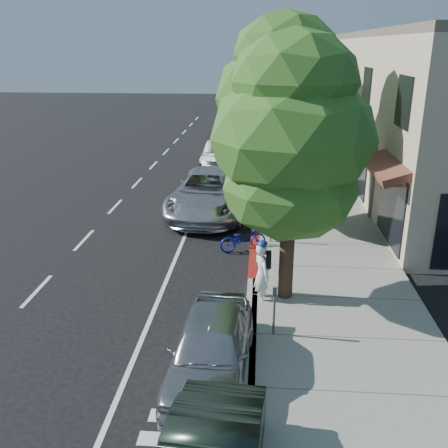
# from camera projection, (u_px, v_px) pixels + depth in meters

# --- Properties ---
(ground) EXTENTS (120.00, 120.00, 0.00)m
(ground) POSITION_uv_depth(u_px,v_px,m) (254.00, 269.00, 15.79)
(ground) COLOR black
(ground) RESTS_ON ground
(sidewalk) EXTENTS (4.60, 56.00, 0.15)m
(sidewalk) POSITION_uv_depth(u_px,v_px,m) (307.00, 196.00, 23.10)
(sidewalk) COLOR gray
(sidewalk) RESTS_ON ground
(curb) EXTENTS (0.30, 56.00, 0.15)m
(curb) POSITION_uv_depth(u_px,v_px,m) (257.00, 195.00, 23.27)
(curb) COLOR #9E998E
(curb) RESTS_ON ground
(curb_red_segment) EXTENTS (0.32, 4.00, 0.15)m
(curb_red_segment) POSITION_uv_depth(u_px,v_px,m) (254.00, 254.00, 16.70)
(curb_red_segment) COLOR maroon
(curb_red_segment) RESTS_ON ground
(storefront_building) EXTENTS (10.00, 36.00, 7.00)m
(storefront_building) POSITION_uv_depth(u_px,v_px,m) (416.00, 100.00, 30.80)
(storefront_building) COLOR beige
(storefront_building) RESTS_ON ground
(street_tree_0) EXTENTS (4.16, 4.16, 7.12)m
(street_tree_0) POSITION_uv_depth(u_px,v_px,m) (292.00, 141.00, 12.35)
(street_tree_0) COLOR black
(street_tree_0) RESTS_ON ground
(street_tree_1) EXTENTS (5.03, 5.03, 7.85)m
(street_tree_1) POSITION_uv_depth(u_px,v_px,m) (284.00, 101.00, 17.85)
(street_tree_1) COLOR black
(street_tree_1) RESTS_ON ground
(street_tree_2) EXTENTS (4.30, 4.30, 7.17)m
(street_tree_2) POSITION_uv_depth(u_px,v_px,m) (279.00, 95.00, 23.60)
(street_tree_2) COLOR black
(street_tree_2) RESTS_ON ground
(street_tree_3) EXTENTS (4.66, 4.66, 7.24)m
(street_tree_3) POSITION_uv_depth(u_px,v_px,m) (276.00, 86.00, 29.24)
(street_tree_3) COLOR black
(street_tree_3) RESTS_ON ground
(street_tree_4) EXTENTS (4.86, 4.86, 7.60)m
(street_tree_4) POSITION_uv_depth(u_px,v_px,m) (274.00, 76.00, 34.79)
(street_tree_4) COLOR black
(street_tree_4) RESTS_ON ground
(street_tree_5) EXTENTS (4.46, 4.46, 7.55)m
(street_tree_5) POSITION_uv_depth(u_px,v_px,m) (273.00, 71.00, 40.41)
(street_tree_5) COLOR black
(street_tree_5) RESTS_ON ground
(cyclist) EXTENTS (0.64, 0.74, 1.72)m
(cyclist) POSITION_uv_depth(u_px,v_px,m) (262.00, 274.00, 13.44)
(cyclist) COLOR white
(cyclist) RESTS_ON ground
(bicycle) EXTENTS (1.76, 1.18, 0.87)m
(bicycle) POSITION_uv_depth(u_px,v_px,m) (243.00, 239.00, 17.04)
(bicycle) COLOR #161B9B
(bicycle) RESTS_ON ground
(silver_suv) EXTENTS (3.50, 6.65, 1.78)m
(silver_suv) POSITION_uv_depth(u_px,v_px,m) (211.00, 192.00, 20.78)
(silver_suv) COLOR silver
(silver_suv) RESTS_ON ground
(dark_sedan) EXTENTS (2.00, 4.69, 1.50)m
(dark_sedan) POSITION_uv_depth(u_px,v_px,m) (221.00, 155.00, 28.62)
(dark_sedan) COLOR black
(dark_sedan) RESTS_ON ground
(white_pickup) EXTENTS (2.44, 5.72, 1.64)m
(white_pickup) POSITION_uv_depth(u_px,v_px,m) (253.00, 134.00, 34.72)
(white_pickup) COLOR white
(white_pickup) RESTS_ON ground
(dark_suv_far) EXTENTS (2.20, 4.51, 1.48)m
(dark_suv_far) POSITION_uv_depth(u_px,v_px,m) (232.00, 127.00, 38.28)
(dark_suv_far) COLOR black
(dark_suv_far) RESTS_ON ground
(near_car_a) EXTENTS (1.82, 4.13, 1.38)m
(near_car_a) POSITION_uv_depth(u_px,v_px,m) (211.00, 348.00, 10.45)
(near_car_a) COLOR #A4A5A9
(near_car_a) RESTS_ON ground
(pedestrian) EXTENTS (1.17, 1.07, 1.96)m
(pedestrian) POSITION_uv_depth(u_px,v_px,m) (304.00, 165.00, 24.57)
(pedestrian) COLOR black
(pedestrian) RESTS_ON sidewalk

